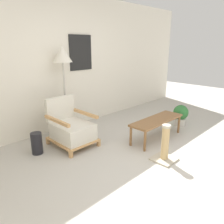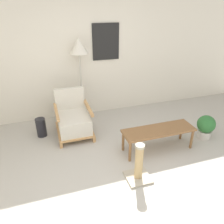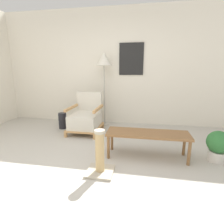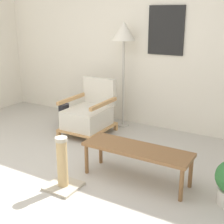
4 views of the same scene
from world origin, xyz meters
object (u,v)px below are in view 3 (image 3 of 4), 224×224
at_px(vase, 63,121).
at_px(floor_lamp, 104,62).
at_px(armchair, 86,118).
at_px(scratching_post, 100,157).
at_px(coffee_table, 148,135).
at_px(potted_plant, 218,145).

bearing_deg(vase, floor_lamp, 27.19).
height_order(armchair, scratching_post, armchair).
height_order(floor_lamp, vase, floor_lamp).
bearing_deg(coffee_table, vase, 150.66).
bearing_deg(potted_plant, scratching_post, -159.79).
height_order(armchair, vase, armchair).
height_order(floor_lamp, potted_plant, floor_lamp).
height_order(coffee_table, scratching_post, scratching_post).
bearing_deg(scratching_post, vase, 128.47).
distance_m(armchair, potted_plant, 2.44).
distance_m(floor_lamp, potted_plant, 2.75).
xyz_separation_m(coffee_table, scratching_post, (-0.60, -0.55, -0.13)).
bearing_deg(armchair, coffee_table, -36.02).
bearing_deg(vase, armchair, -11.80).
distance_m(potted_plant, scratching_post, 1.70).
bearing_deg(scratching_post, coffee_table, 42.40).
relative_size(potted_plant, scratching_post, 0.79).
xyz_separation_m(armchair, coffee_table, (1.27, -0.93, 0.04)).
xyz_separation_m(coffee_table, vase, (-1.87, 1.05, -0.17)).
relative_size(armchair, coffee_table, 0.68).
height_order(armchair, floor_lamp, floor_lamp).
xyz_separation_m(floor_lamp, potted_plant, (1.98, -1.46, -1.22)).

